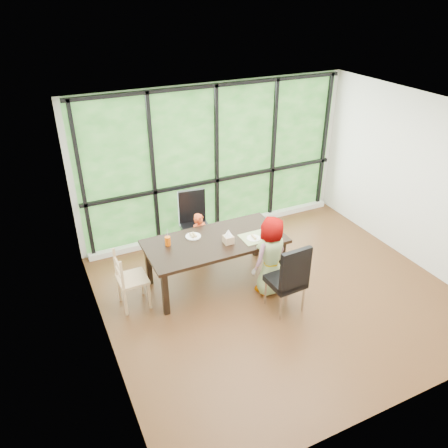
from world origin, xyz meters
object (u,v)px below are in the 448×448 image
Objects in this scene: chair_interior_leather at (286,277)px; orange_cup at (168,241)px; dining_table at (215,261)px; child_older at (269,256)px; plate_near at (254,238)px; chair_end_beech at (132,279)px; plate_far at (193,236)px; tissue_box at (228,239)px; white_mug at (268,222)px; child_toddler at (200,239)px; chair_window_leather at (195,224)px; green_cup at (272,233)px.

orange_cup is at bearing -44.54° from chair_interior_leather.
child_older reaches higher than dining_table.
chair_end_beech is at bearing 173.62° from plate_near.
orange_cup is (-0.42, -0.06, 0.06)m from plate_far.
tissue_box is at bearing -47.02° from dining_table.
chair_interior_leather is 4.66× the size of plate_far.
plate_far is 0.56m from tissue_box.
white_mug is (1.22, -0.15, 0.04)m from plate_far.
dining_table is 0.51m from plate_far.
child_toddler reaches higher than dining_table.
dining_table is 2.30× the size of chair_end_beech.
white_mug is (0.96, -0.52, 0.35)m from child_toddler.
chair_window_leather is 11.74× the size of white_mug.
green_cup is at bearing -15.79° from orange_cup.
chair_end_beech is 1.10m from plate_far.
tissue_box reaches higher than plate_near.
chair_end_beech is 6.62× the size of orange_cup.
chair_interior_leather is at bearing -84.00° from plate_near.
child_older is at bearing -40.52° from tissue_box.
child_toddler is 1.14m from white_mug.
child_toddler is at bearing 32.11° from orange_cup.
green_cup is (0.21, 0.30, 0.19)m from child_older.
tissue_box is at bearing -96.80° from chair_end_beech.
plate_far is (-0.26, 0.23, 0.38)m from dining_table.
child_older reaches higher than plate_far.
dining_table is 0.83m from orange_cup.
tissue_box reaches higher than plate_far.
chair_window_leather is 0.87× the size of child_older.
child_older is at bearing -118.75° from white_mug.
child_toddler reaches higher than plate_far.
plate_far is 1.71× the size of tissue_box.
child_toddler is 6.61× the size of tissue_box.
white_mug is (0.34, 1.07, 0.26)m from chair_interior_leather.
child_older is (0.61, -0.55, 0.24)m from dining_table.
child_toddler is (1.28, 0.60, -0.00)m from chair_end_beech.
plate_far is at bearing -59.14° from child_older.
dining_table is 1.18m from chair_interior_leather.
plate_near is at bearing -28.88° from plate_far.
child_older reaches higher than chair_window_leather.
plate_far is at bearing 155.94° from green_cup.
chair_end_beech is (-1.34, -0.94, -0.09)m from chair_window_leather.
plate_far is at bearing -78.00° from chair_end_beech.
chair_end_beech is (-1.28, -0.01, 0.08)m from dining_table.
child_older reaches higher than chair_end_beech.
chair_interior_leather is 0.45m from child_older.
dining_table is 22.53× the size of white_mug.
child_older reaches higher than tissue_box.
plate_far is at bearing -56.95° from chair_interior_leather.
child_toddler is 6.62× the size of orange_cup.
tissue_box is at bearing 172.05° from plate_near.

